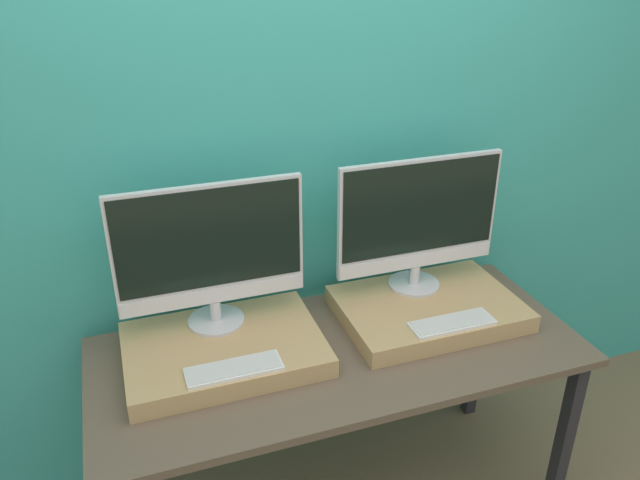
{
  "coord_description": "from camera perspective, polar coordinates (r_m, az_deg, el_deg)",
  "views": [
    {
      "loc": [
        -0.67,
        -1.33,
        2.1
      ],
      "look_at": [
        0.0,
        0.58,
        1.11
      ],
      "focal_mm": 35.0,
      "sensor_mm": 36.0,
      "label": 1
    }
  ],
  "objects": [
    {
      "name": "keyboard_right",
      "position": [
        2.29,
        11.98,
        -7.44
      ],
      "size": [
        0.31,
        0.1,
        0.01
      ],
      "color": "silver",
      "rests_on": "wooden_riser_right"
    },
    {
      "name": "wooden_riser_right",
      "position": [
        2.44,
        9.84,
        -6.19
      ],
      "size": [
        0.67,
        0.47,
        0.07
      ],
      "color": "tan",
      "rests_on": "workbench"
    },
    {
      "name": "wall_back",
      "position": [
        2.38,
        -1.88,
        6.47
      ],
      "size": [
        8.0,
        0.04,
        2.6
      ],
      "color": "teal",
      "rests_on": "ground_plane"
    },
    {
      "name": "keyboard_left",
      "position": [
        2.05,
        -7.86,
        -11.6
      ],
      "size": [
        0.31,
        0.1,
        0.01
      ],
      "color": "silver",
      "rests_on": "wooden_riser_left"
    },
    {
      "name": "wooden_riser_left",
      "position": [
        2.21,
        -8.76,
        -9.84
      ],
      "size": [
        0.67,
        0.47,
        0.07
      ],
      "color": "tan",
      "rests_on": "workbench"
    },
    {
      "name": "workbench",
      "position": [
        2.3,
        1.73,
        -11.44
      ],
      "size": [
        1.73,
        0.74,
        0.78
      ],
      "color": "brown",
      "rests_on": "ground_plane"
    },
    {
      "name": "monitor_right",
      "position": [
        2.38,
        9.03,
        1.85
      ],
      "size": [
        0.65,
        0.2,
        0.53
      ],
      "color": "silver",
      "rests_on": "wooden_riser_right"
    },
    {
      "name": "monitor_left",
      "position": [
        2.15,
        -9.99,
        -1.02
      ],
      "size": [
        0.65,
        0.2,
        0.53
      ],
      "color": "silver",
      "rests_on": "wooden_riser_left"
    }
  ]
}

